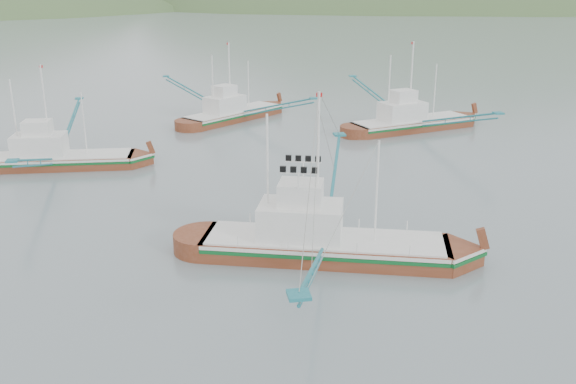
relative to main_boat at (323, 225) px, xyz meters
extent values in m
plane|color=slate|center=(-1.57, -1.38, -2.35)|extent=(1200.00, 1200.00, 0.00)
cube|color=maroon|center=(0.16, -0.05, -2.13)|extent=(17.07, 9.09, 2.20)
cube|color=silver|center=(0.16, -0.05, -1.19)|extent=(16.78, 9.07, 0.24)
cube|color=#0C5722|center=(0.16, -0.05, -1.47)|extent=(16.78, 9.09, 0.24)
cube|color=silver|center=(0.16, -0.05, -0.97)|extent=(16.21, 8.63, 0.13)
cube|color=silver|center=(-1.42, 0.44, 0.18)|extent=(6.30, 4.99, 2.42)
cube|color=silver|center=(-1.42, 0.44, 2.16)|extent=(3.45, 3.16, 1.54)
cylinder|color=white|center=(-0.37, 0.11, 3.92)|extent=(0.18, 0.18, 9.90)
cylinder|color=white|center=(-3.52, 1.09, 3.18)|extent=(0.15, 0.15, 8.42)
cylinder|color=white|center=(3.31, -1.03, 2.44)|extent=(0.13, 0.13, 6.93)
cube|color=maroon|center=(19.08, 35.21, -2.14)|extent=(16.31, 8.48, 2.10)
cube|color=silver|center=(19.08, 35.21, -1.24)|extent=(16.03, 8.47, 0.23)
cube|color=#0C5722|center=(19.08, 35.21, -1.51)|extent=(16.04, 8.49, 0.23)
cube|color=silver|center=(19.08, 35.21, -1.03)|extent=(15.49, 8.06, 0.13)
cube|color=silver|center=(17.57, 34.77, 0.07)|extent=(5.99, 4.71, 2.31)
cube|color=silver|center=(17.57, 34.77, 1.96)|extent=(3.27, 2.99, 1.47)
cylinder|color=white|center=(18.58, 35.06, 3.64)|extent=(0.17, 0.17, 9.46)
cylinder|color=white|center=(15.55, 34.17, 2.93)|extent=(0.15, 0.15, 8.04)
cylinder|color=white|center=(22.11, 36.10, 2.22)|extent=(0.13, 0.13, 6.62)
cube|color=maroon|center=(-2.20, 44.60, -2.15)|extent=(13.93, 12.59, 1.98)
cube|color=silver|center=(-2.20, 44.60, -1.31)|extent=(13.75, 12.46, 0.22)
cube|color=#0C5722|center=(-2.20, 44.60, -1.56)|extent=(13.76, 12.48, 0.22)
cube|color=silver|center=(-2.20, 44.60, -1.11)|extent=(13.23, 11.96, 0.12)
cube|color=silver|center=(-3.34, 43.65, -0.07)|extent=(5.83, 5.61, 2.18)
cube|color=silver|center=(-3.34, 43.65, 1.71)|extent=(3.37, 3.33, 1.39)
cylinder|color=white|center=(-2.58, 44.28, 3.30)|extent=(0.16, 0.16, 8.92)
cylinder|color=white|center=(-4.85, 42.37, 2.63)|extent=(0.14, 0.14, 7.58)
cylinder|color=white|center=(0.08, 46.51, 1.96)|extent=(0.12, 0.12, 6.24)
cube|color=maroon|center=(-21.35, 25.40, -2.15)|extent=(15.04, 4.72, 1.98)
cube|color=silver|center=(-21.35, 25.40, -1.31)|extent=(14.75, 4.79, 0.22)
cube|color=#0C5722|center=(-21.35, 25.40, -1.56)|extent=(14.75, 4.81, 0.22)
cube|color=silver|center=(-21.35, 25.40, -1.11)|extent=(14.29, 4.49, 0.12)
cube|color=silver|center=(-22.84, 25.48, -0.07)|extent=(5.11, 3.42, 2.18)
cube|color=silver|center=(-22.84, 25.48, 1.71)|extent=(2.68, 2.31, 1.39)
cylinder|color=white|center=(-21.85, 25.43, 3.30)|extent=(0.16, 0.16, 8.92)
cylinder|color=white|center=(-24.82, 25.58, 2.63)|extent=(0.14, 0.14, 7.58)
cylinder|color=white|center=(-18.39, 25.25, 1.96)|extent=(0.12, 0.12, 6.24)
ellipsoid|color=#405C2F|center=(238.43, 428.62, -2.35)|extent=(684.00, 432.00, 306.00)
camera|label=1|loc=(-8.83, -38.77, 15.71)|focal=40.00mm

